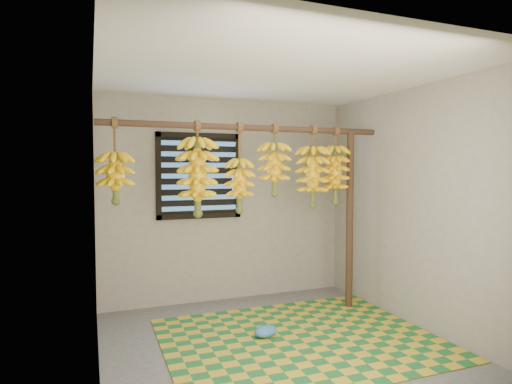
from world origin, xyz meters
name	(u,v)px	position (x,y,z in m)	size (l,w,h in m)	color
floor	(278,346)	(0.00, 0.00, -0.01)	(3.00, 3.00, 0.01)	#4F4F4F
ceiling	(279,73)	(0.00, 0.00, 2.40)	(3.00, 3.00, 0.01)	silver
wall_back	(227,201)	(0.00, 1.50, 1.20)	(3.00, 0.01, 2.40)	gray
wall_left	(96,219)	(-1.50, 0.00, 1.20)	(0.01, 3.00, 2.40)	gray
wall_right	(415,207)	(1.50, 0.00, 1.20)	(0.01, 3.00, 2.40)	gray
window	(199,176)	(-0.35, 1.48, 1.50)	(1.00, 0.04, 1.00)	black
hanging_pole	(251,128)	(0.00, 0.70, 2.00)	(0.06, 0.06, 3.00)	#483022
support_post	(350,220)	(1.20, 0.70, 1.00)	(0.08, 0.08, 2.00)	#483022
woven_mat	(300,339)	(0.24, 0.06, 0.01)	(2.47, 1.98, 0.01)	#1C602B
plastic_bag	(266,331)	(-0.03, 0.22, 0.06)	(0.24, 0.18, 0.10)	#3170B7
banana_bunch_a	(115,178)	(-1.32, 0.70, 1.50)	(0.31, 0.31, 0.79)	brown
banana_bunch_b	(198,177)	(-0.56, 0.70, 1.50)	(0.37, 0.37, 0.93)	brown
banana_bunch_c	(239,185)	(-0.12, 0.70, 1.41)	(0.29, 0.29, 0.91)	brown
banana_bunch_d	(274,169)	(0.27, 0.70, 1.58)	(0.33, 0.33, 0.75)	brown
banana_bunch_e	(313,177)	(0.72, 0.70, 1.50)	(0.35, 0.35, 0.89)	brown
banana_bunch_f	(335,174)	(1.01, 0.70, 1.52)	(0.29, 0.29, 0.85)	brown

